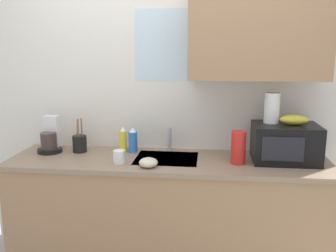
{
  "coord_description": "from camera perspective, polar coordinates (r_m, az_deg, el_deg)",
  "views": [
    {
      "loc": [
        0.29,
        -2.6,
        1.7
      ],
      "look_at": [
        0.0,
        0.0,
        1.15
      ],
      "focal_mm": 39.41,
      "sensor_mm": 36.0,
      "label": 1
    }
  ],
  "objects": [
    {
      "name": "dish_soap_bottle_yellow",
      "position": [
        2.92,
        -6.97,
        -2.18
      ],
      "size": [
        0.06,
        0.06,
        0.2
      ],
      "color": "yellow",
      "rests_on": "counter_unit"
    },
    {
      "name": "cereal_canister",
      "position": [
        2.65,
        10.82,
        -3.3
      ],
      "size": [
        0.1,
        0.1,
        0.23
      ],
      "primitive_type": "cylinder",
      "color": "red",
      "rests_on": "counter_unit"
    },
    {
      "name": "coffee_maker",
      "position": [
        3.05,
        -17.68,
        -1.85
      ],
      "size": [
        0.19,
        0.21,
        0.28
      ],
      "color": "black",
      "rests_on": "counter_unit"
    },
    {
      "name": "small_bowl",
      "position": [
        2.55,
        -3.05,
        -5.66
      ],
      "size": [
        0.13,
        0.13,
        0.06
      ],
      "primitive_type": "ellipsoid",
      "color": "beige",
      "rests_on": "counter_unit"
    },
    {
      "name": "dish_soap_bottle_blue",
      "position": [
        2.9,
        -5.45,
        -2.29
      ],
      "size": [
        0.07,
        0.07,
        0.2
      ],
      "color": "blue",
      "rests_on": "counter_unit"
    },
    {
      "name": "banana_bunch",
      "position": [
        2.76,
        18.92,
        0.91
      ],
      "size": [
        0.2,
        0.11,
        0.07
      ],
      "primitive_type": "ellipsoid",
      "color": "gold",
      "rests_on": "microwave"
    },
    {
      "name": "paper_towel_roll",
      "position": [
        2.77,
        15.77,
        2.71
      ],
      "size": [
        0.11,
        0.11,
        0.22
      ],
      "primitive_type": "cylinder",
      "color": "white",
      "rests_on": "microwave"
    },
    {
      "name": "microwave",
      "position": [
        2.78,
        17.68,
        -2.51
      ],
      "size": [
        0.46,
        0.35,
        0.27
      ],
      "color": "black",
      "rests_on": "counter_unit"
    },
    {
      "name": "mug_white",
      "position": [
        2.64,
        -7.57,
        -4.76
      ],
      "size": [
        0.08,
        0.08,
        0.09
      ],
      "primitive_type": "cylinder",
      "color": "white",
      "rests_on": "counter_unit"
    },
    {
      "name": "sink_faucet",
      "position": [
        2.94,
        0.25,
        -2.03
      ],
      "size": [
        0.03,
        0.03,
        0.19
      ],
      "primitive_type": "cylinder",
      "color": "#B2B5BA",
      "rests_on": "counter_unit"
    },
    {
      "name": "counter_unit",
      "position": [
        2.89,
        -0.0,
        -13.53
      ],
      "size": [
        2.36,
        0.63,
        0.9
      ],
      "color": "#9E7551",
      "rests_on": "ground"
    },
    {
      "name": "kitchen_wall_assembly",
      "position": [
        2.93,
        3.08,
        5.21
      ],
      "size": [
        3.13,
        0.42,
        2.5
      ],
      "color": "silver",
      "rests_on": "ground"
    },
    {
      "name": "utensil_crock",
      "position": [
        2.99,
        -13.51,
        -2.59
      ],
      "size": [
        0.11,
        0.11,
        0.27
      ],
      "color": "black",
      "rests_on": "counter_unit"
    }
  ]
}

